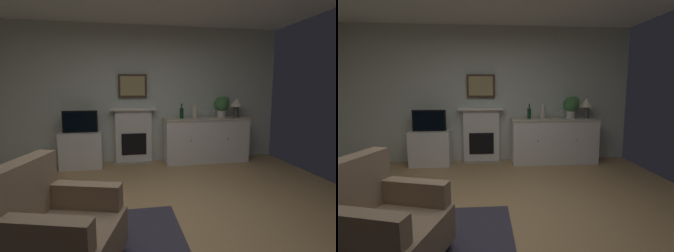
% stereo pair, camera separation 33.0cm
% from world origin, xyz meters
% --- Properties ---
extents(ground_plane, '(5.84, 5.58, 0.10)m').
position_xyz_m(ground_plane, '(0.00, 0.00, -0.05)').
color(ground_plane, tan).
rests_on(ground_plane, ground).
extents(wall_rear, '(5.84, 0.06, 2.68)m').
position_xyz_m(wall_rear, '(0.00, 2.76, 1.34)').
color(wall_rear, silver).
rests_on(wall_rear, ground_plane).
extents(fireplace_unit, '(0.87, 0.30, 1.10)m').
position_xyz_m(fireplace_unit, '(-0.10, 2.63, 0.55)').
color(fireplace_unit, white).
rests_on(fireplace_unit, ground_plane).
extents(framed_picture, '(0.55, 0.04, 0.45)m').
position_xyz_m(framed_picture, '(-0.10, 2.68, 1.52)').
color(framed_picture, '#473323').
extents(sideboard_cabinet, '(1.70, 0.49, 0.88)m').
position_xyz_m(sideboard_cabinet, '(1.34, 2.46, 0.44)').
color(sideboard_cabinet, white).
rests_on(sideboard_cabinet, ground_plane).
extents(table_lamp, '(0.26, 0.26, 0.40)m').
position_xyz_m(table_lamp, '(1.97, 2.46, 1.16)').
color(table_lamp, '#4C4742').
rests_on(table_lamp, sideboard_cabinet).
extents(wine_bottle, '(0.08, 0.08, 0.29)m').
position_xyz_m(wine_bottle, '(0.84, 2.48, 0.99)').
color(wine_bottle, '#193F1E').
rests_on(wine_bottle, sideboard_cabinet).
extents(wine_glass_left, '(0.07, 0.07, 0.16)m').
position_xyz_m(wine_glass_left, '(1.25, 2.44, 1.01)').
color(wine_glass_left, silver).
rests_on(wine_glass_left, sideboard_cabinet).
extents(wine_glass_center, '(0.07, 0.07, 0.16)m').
position_xyz_m(wine_glass_center, '(1.36, 2.41, 1.01)').
color(wine_glass_center, silver).
rests_on(wine_glass_center, sideboard_cabinet).
extents(wine_glass_right, '(0.07, 0.07, 0.16)m').
position_xyz_m(wine_glass_right, '(1.47, 2.43, 1.01)').
color(wine_glass_right, silver).
rests_on(wine_glass_right, sideboard_cabinet).
extents(vase_decorative, '(0.11, 0.11, 0.28)m').
position_xyz_m(vase_decorative, '(1.09, 2.41, 1.02)').
color(vase_decorative, beige).
rests_on(vase_decorative, sideboard_cabinet).
extents(tv_cabinet, '(0.75, 0.42, 0.67)m').
position_xyz_m(tv_cabinet, '(-1.07, 2.47, 0.33)').
color(tv_cabinet, white).
rests_on(tv_cabinet, ground_plane).
extents(tv_set, '(0.62, 0.07, 0.40)m').
position_xyz_m(tv_set, '(-1.07, 2.45, 0.87)').
color(tv_set, black).
rests_on(tv_set, tv_cabinet).
extents(potted_plant_small, '(0.30, 0.30, 0.43)m').
position_xyz_m(potted_plant_small, '(1.68, 2.50, 1.14)').
color(potted_plant_small, beige).
rests_on(potted_plant_small, sideboard_cabinet).
extents(armchair, '(0.99, 0.96, 0.92)m').
position_xyz_m(armchair, '(-0.86, -0.49, 0.38)').
color(armchair, '#8C7259').
rests_on(armchair, ground_plane).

